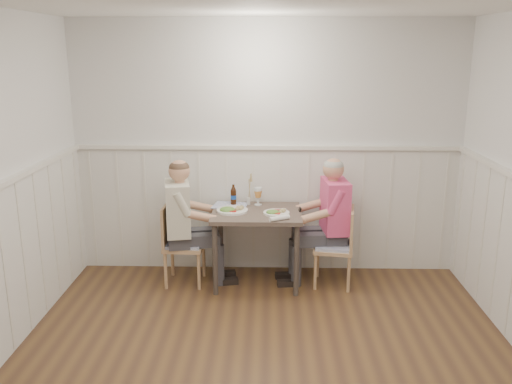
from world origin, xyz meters
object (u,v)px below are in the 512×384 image
Objects in this scene: man_in_pink at (330,230)px; dining_table at (257,221)px; diner_cream at (183,232)px; chair_right at (339,244)px; chair_left at (179,241)px; beer_bottle at (233,196)px; grass_vase at (249,190)px.

dining_table is at bearing -176.08° from man_in_pink.
man_in_pink is 1.47m from diner_cream.
chair_right is 0.16m from man_in_pink.
dining_table is at bearing 3.77° from diner_cream.
chair_left is 0.63× the size of diner_cream.
diner_cream reaches higher than dining_table.
man_in_pink is (1.50, 0.08, 0.10)m from chair_left.
dining_table is at bearing 177.11° from chair_right.
diner_cream is 0.64m from beer_bottle.
man_in_pink is at bearing -13.03° from grass_vase.
dining_table is 1.09× the size of chair_right.
grass_vase is at bearing 166.97° from man_in_pink.
chair_right is 3.76× the size of beer_bottle.
man_in_pink is at bearing 3.84° from diner_cream.
chair_right is 1.06m from grass_vase.
beer_bottle is at bearing 136.35° from dining_table.
chair_left is 2.36× the size of grass_vase.
beer_bottle reaches higher than chair_left.
chair_right reaches higher than dining_table.
grass_vase is (-0.82, 0.19, 0.36)m from man_in_pink.
dining_table is 0.67× the size of man_in_pink.
chair_left is at bearing 150.54° from diner_cream.
diner_cream reaches higher than chair_left.
beer_bottle is at bearing 165.58° from chair_right.
chair_right is 0.62× the size of man_in_pink.
beer_bottle reaches higher than dining_table.
man_in_pink is at bearing 130.89° from chair_right.
beer_bottle is at bearing -176.24° from grass_vase.
diner_cream is (-1.46, -0.10, -0.00)m from man_in_pink.
diner_cream is (-1.54, -0.01, 0.11)m from chair_right.
chair_left is 3.83× the size of beer_bottle.
chair_right is 0.62× the size of diner_cream.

